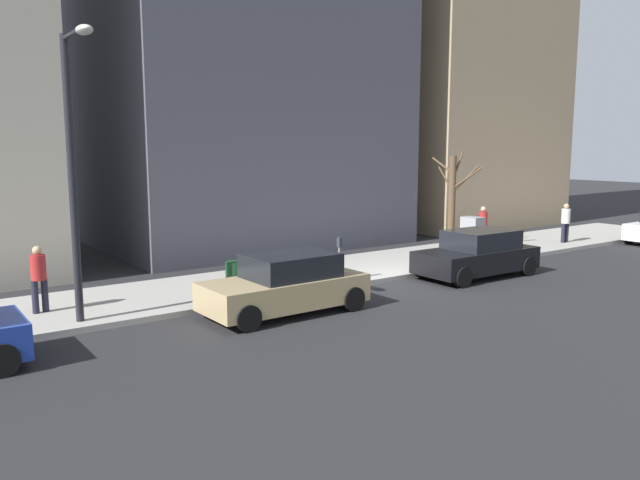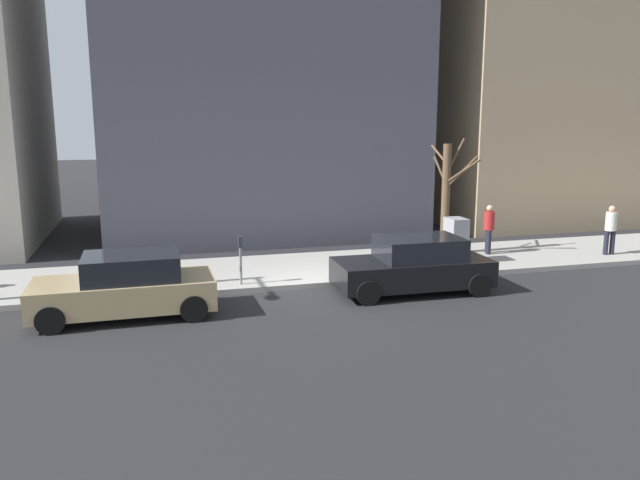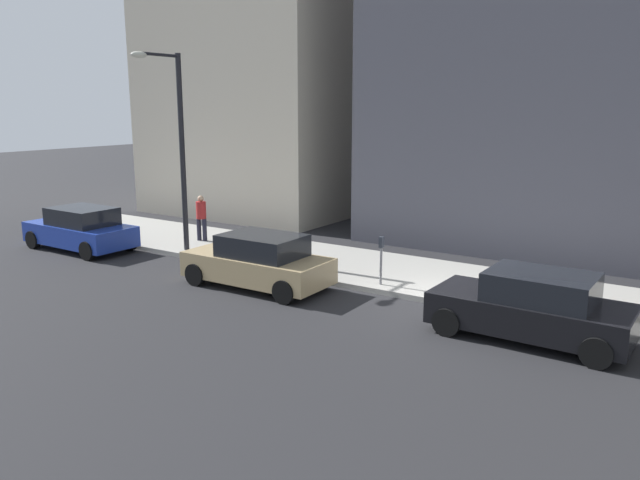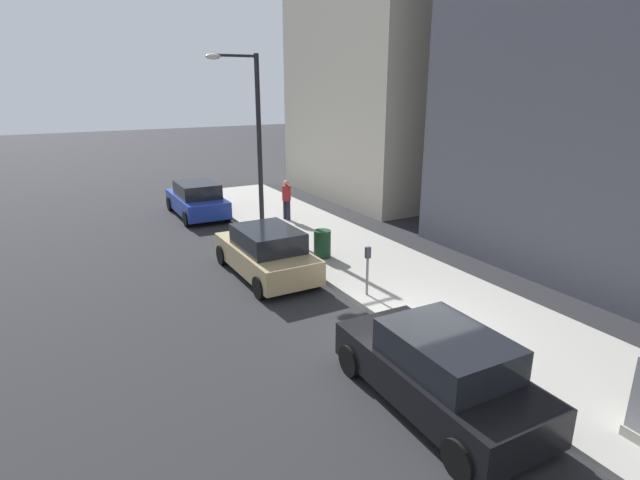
# 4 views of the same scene
# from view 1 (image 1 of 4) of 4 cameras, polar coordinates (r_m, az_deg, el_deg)

# --- Properties ---
(ground_plane) EXTENTS (120.00, 120.00, 0.00)m
(ground_plane) POSITION_cam_1_polar(r_m,az_deg,el_deg) (20.04, 7.50, -3.63)
(ground_plane) COLOR #232326
(sidewalk) EXTENTS (4.00, 36.00, 0.15)m
(sidewalk) POSITION_cam_1_polar(r_m,az_deg,el_deg) (21.49, 3.86, -2.54)
(sidewalk) COLOR #9E9B93
(sidewalk) RESTS_ON ground
(parked_car_black) EXTENTS (1.98, 4.23, 1.52)m
(parked_car_black) POSITION_cam_1_polar(r_m,az_deg,el_deg) (20.86, 14.20, -1.28)
(parked_car_black) COLOR black
(parked_car_black) RESTS_ON ground
(parked_car_tan) EXTENTS (1.96, 4.22, 1.52)m
(parked_car_tan) POSITION_cam_1_polar(r_m,az_deg,el_deg) (15.84, -3.12, -4.11)
(parked_car_tan) COLOR tan
(parked_car_tan) RESTS_ON ground
(parking_meter) EXTENTS (0.14, 0.10, 1.35)m
(parking_meter) POSITION_cam_1_polar(r_m,az_deg,el_deg) (18.80, 1.78, -1.33)
(parking_meter) COLOR slate
(parking_meter) RESTS_ON sidewalk
(utility_box) EXTENTS (0.83, 0.61, 1.43)m
(utility_box) POSITION_cam_1_polar(r_m,az_deg,el_deg) (24.21, 13.74, 0.34)
(utility_box) COLOR #A8A399
(utility_box) RESTS_ON sidewalk
(streetlamp) EXTENTS (1.97, 0.32, 6.50)m
(streetlamp) POSITION_cam_1_polar(r_m,az_deg,el_deg) (14.99, -21.59, 7.24)
(streetlamp) COLOR black
(streetlamp) RESTS_ON sidewalk
(bare_tree) EXTENTS (1.81, 1.10, 3.88)m
(bare_tree) POSITION_cam_1_polar(r_m,az_deg,el_deg) (25.12, 12.00, 3.65)
(bare_tree) COLOR brown
(bare_tree) RESTS_ON sidewalk
(trash_bin) EXTENTS (0.56, 0.56, 0.90)m
(trash_bin) POSITION_cam_1_polar(r_m,az_deg,el_deg) (17.50, -7.72, -3.41)
(trash_bin) COLOR #14381E
(trash_bin) RESTS_ON sidewalk
(pedestrian_near_meter) EXTENTS (0.36, 0.40, 1.66)m
(pedestrian_near_meter) POSITION_cam_1_polar(r_m,az_deg,el_deg) (28.45, 21.54, 1.66)
(pedestrian_near_meter) COLOR #1E1E2D
(pedestrian_near_meter) RESTS_ON sidewalk
(pedestrian_midblock) EXTENTS (0.38, 0.36, 1.66)m
(pedestrian_midblock) POSITION_cam_1_polar(r_m,az_deg,el_deg) (26.06, 14.66, 1.40)
(pedestrian_midblock) COLOR #1E1E2D
(pedestrian_midblock) RESTS_ON sidewalk
(pedestrian_far_corner) EXTENTS (0.36, 0.40, 1.66)m
(pedestrian_far_corner) POSITION_cam_1_polar(r_m,az_deg,el_deg) (16.74, -24.33, -2.95)
(pedestrian_far_corner) COLOR #1E1E2D
(pedestrian_far_corner) RESTS_ON sidewalk
(office_block_center) EXTENTS (12.15, 12.15, 17.78)m
(office_block_center) POSITION_cam_1_polar(r_m,az_deg,el_deg) (29.46, -8.57, 17.62)
(office_block_center) COLOR #4C4C56
(office_block_center) RESTS_ON ground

